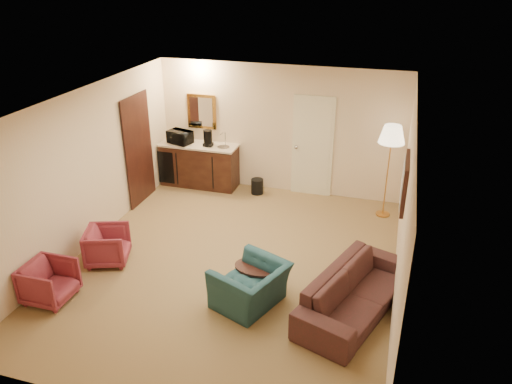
# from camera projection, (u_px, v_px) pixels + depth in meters

# --- Properties ---
(ground) EXTENTS (6.00, 6.00, 0.00)m
(ground) POSITION_uv_depth(u_px,v_px,m) (232.00, 263.00, 7.95)
(ground) COLOR #896646
(ground) RESTS_ON ground
(room_walls) EXTENTS (5.02, 6.01, 2.61)m
(room_walls) POSITION_uv_depth(u_px,v_px,m) (240.00, 145.00, 7.92)
(room_walls) COLOR beige
(room_walls) RESTS_ON ground
(wetbar_cabinet) EXTENTS (1.64, 0.58, 0.92)m
(wetbar_cabinet) POSITION_uv_depth(u_px,v_px,m) (200.00, 165.00, 10.54)
(wetbar_cabinet) COLOR #3D2113
(wetbar_cabinet) RESTS_ON ground
(sofa) EXTENTS (1.28, 2.19, 0.82)m
(sofa) POSITION_uv_depth(u_px,v_px,m) (356.00, 286.00, 6.70)
(sofa) COLOR black
(sofa) RESTS_ON ground
(teal_armchair) EXTENTS (0.92, 1.10, 0.83)m
(teal_armchair) POSITION_uv_depth(u_px,v_px,m) (250.00, 279.00, 6.84)
(teal_armchair) COLOR #1F434E
(teal_armchair) RESTS_ON ground
(rose_chair_near) EXTENTS (0.77, 0.79, 0.65)m
(rose_chair_near) POSITION_uv_depth(u_px,v_px,m) (107.00, 244.00, 7.87)
(rose_chair_near) COLOR maroon
(rose_chair_near) RESTS_ON ground
(rose_chair_far) EXTENTS (0.59, 0.63, 0.64)m
(rose_chair_far) POSITION_uv_depth(u_px,v_px,m) (49.00, 280.00, 6.97)
(rose_chair_far) COLOR maroon
(rose_chair_far) RESTS_ON ground
(coffee_table) EXTENTS (0.79, 0.62, 0.40)m
(coffee_table) POSITION_uv_depth(u_px,v_px,m) (258.00, 278.00, 7.24)
(coffee_table) COLOR #321710
(coffee_table) RESTS_ON ground
(floor_lamp) EXTENTS (0.56, 0.56, 1.77)m
(floor_lamp) POSITION_uv_depth(u_px,v_px,m) (388.00, 172.00, 9.09)
(floor_lamp) COLOR #BB863E
(floor_lamp) RESTS_ON ground
(waste_bin) EXTENTS (0.33, 0.33, 0.31)m
(waste_bin) POSITION_uv_depth(u_px,v_px,m) (257.00, 186.00, 10.28)
(waste_bin) COLOR black
(waste_bin) RESTS_ON ground
(microwave) EXTENTS (0.54, 0.40, 0.33)m
(microwave) POSITION_uv_depth(u_px,v_px,m) (180.00, 136.00, 10.34)
(microwave) COLOR black
(microwave) RESTS_ON wetbar_cabinet
(coffee_maker) EXTENTS (0.23, 0.23, 0.34)m
(coffee_maker) POSITION_uv_depth(u_px,v_px,m) (208.00, 138.00, 10.18)
(coffee_maker) COLOR black
(coffee_maker) RESTS_ON wetbar_cabinet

